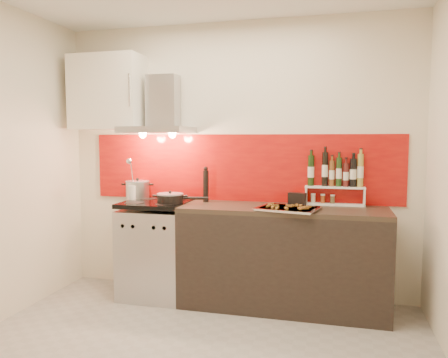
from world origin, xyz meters
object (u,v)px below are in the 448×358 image
(saute_pan, at_px, (171,198))
(baking_tray, at_px, (288,208))
(counter, at_px, (283,257))
(pepper_mill, at_px, (206,185))
(range_stove, at_px, (157,250))
(stock_pot, at_px, (138,189))

(saute_pan, height_order, baking_tray, saute_pan)
(counter, relative_size, pepper_mill, 5.33)
(range_stove, height_order, stock_pot, stock_pot)
(range_stove, relative_size, baking_tray, 1.61)
(range_stove, height_order, saute_pan, saute_pan)
(baking_tray, bearing_deg, range_stove, 173.49)
(stock_pot, bearing_deg, range_stove, -32.31)
(range_stove, relative_size, saute_pan, 1.94)
(stock_pot, xyz_separation_m, baking_tray, (1.53, -0.31, -0.08))
(counter, relative_size, saute_pan, 3.83)
(counter, distance_m, saute_pan, 1.14)
(range_stove, xyz_separation_m, stock_pot, (-0.27, 0.17, 0.56))
(counter, bearing_deg, range_stove, -179.77)
(range_stove, relative_size, stock_pot, 3.86)
(counter, height_order, saute_pan, saute_pan)
(counter, xyz_separation_m, baking_tray, (0.06, -0.15, 0.47))
(saute_pan, distance_m, baking_tray, 1.09)
(counter, bearing_deg, baking_tray, -68.77)
(range_stove, distance_m, baking_tray, 1.35)
(range_stove, height_order, baking_tray, baking_tray)
(stock_pot, height_order, saute_pan, stock_pot)
(saute_pan, bearing_deg, range_stove, 160.49)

